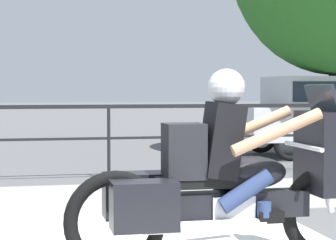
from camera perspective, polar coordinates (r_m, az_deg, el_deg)
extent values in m
cube|color=#99968E|center=(8.45, -3.77, -6.73)|extent=(44.00, 2.40, 0.01)
cube|color=black|center=(10.06, -5.19, 1.18)|extent=(36.00, 0.04, 0.06)
cube|color=black|center=(10.08, -5.18, -1.59)|extent=(36.00, 0.03, 0.04)
cylinder|color=black|center=(10.09, -5.18, -1.92)|extent=(0.05, 0.05, 1.15)
torus|color=black|center=(5.51, 13.74, -7.86)|extent=(0.78, 0.11, 0.78)
torus|color=black|center=(5.02, -4.62, -8.84)|extent=(0.78, 0.11, 0.78)
cube|color=black|center=(5.18, 5.01, -7.35)|extent=(1.32, 0.22, 0.20)
cube|color=silver|center=(5.20, 5.38, -7.87)|extent=(0.34, 0.26, 0.26)
ellipsoid|color=black|center=(5.20, 7.22, -4.56)|extent=(0.58, 0.30, 0.26)
cube|color=black|center=(5.10, 3.15, -5.37)|extent=(0.76, 0.28, 0.08)
cube|color=black|center=(5.40, 13.04, -2.74)|extent=(0.20, 0.59, 0.66)
cube|color=#1E232B|center=(5.39, 13.28, 1.80)|extent=(0.10, 0.50, 0.24)
cylinder|color=silver|center=(5.34, 11.68, -2.25)|extent=(0.04, 0.70, 0.04)
cylinder|color=silver|center=(5.00, 3.23, -9.23)|extent=(0.95, 0.09, 0.09)
cube|color=black|center=(4.78, -2.10, -7.46)|extent=(0.48, 0.28, 0.36)
cube|color=black|center=(5.25, -3.00, -6.54)|extent=(0.48, 0.28, 0.36)
cylinder|color=silver|center=(5.45, 13.49, -5.32)|extent=(0.17, 0.06, 0.50)
cube|color=black|center=(5.10, 4.66, -1.77)|extent=(0.32, 0.36, 0.61)
sphere|color=tan|center=(5.10, 5.11, 2.63)|extent=(0.23, 0.23, 0.23)
sphere|color=#B7B7BC|center=(5.10, 5.11, 2.86)|extent=(0.29, 0.29, 0.29)
cylinder|color=navy|center=(5.05, 6.77, -6.16)|extent=(0.44, 0.13, 0.34)
cylinder|color=navy|center=(5.13, 8.37, -7.72)|extent=(0.11, 0.11, 0.12)
cube|color=black|center=(5.15, 8.89, -8.32)|extent=(0.20, 0.10, 0.09)
cylinder|color=navy|center=(5.33, 5.74, -5.68)|extent=(0.44, 0.13, 0.34)
cylinder|color=navy|center=(5.40, 7.26, -7.17)|extent=(0.11, 0.11, 0.12)
cube|color=black|center=(5.43, 7.75, -7.74)|extent=(0.20, 0.10, 0.09)
cylinder|color=tan|center=(4.93, 9.46, -1.05)|extent=(0.71, 0.09, 0.36)
cylinder|color=tan|center=(5.49, 7.18, -0.64)|extent=(0.71, 0.09, 0.36)
cube|color=black|center=(5.03, 1.38, -2.70)|extent=(0.30, 0.30, 0.42)
cube|color=#B7BCC4|center=(14.02, 14.12, -0.18)|extent=(4.06, 1.79, 0.67)
cube|color=#B7BCC4|center=(13.90, 13.25, 2.44)|extent=(2.11, 1.57, 0.61)
cube|color=#19232D|center=(13.90, 13.25, 2.44)|extent=(1.94, 1.61, 0.39)
torus|color=black|center=(12.78, 10.64, -1.95)|extent=(0.72, 0.11, 0.72)
torus|color=black|center=(14.30, 8.11, -1.42)|extent=(0.72, 0.11, 0.72)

